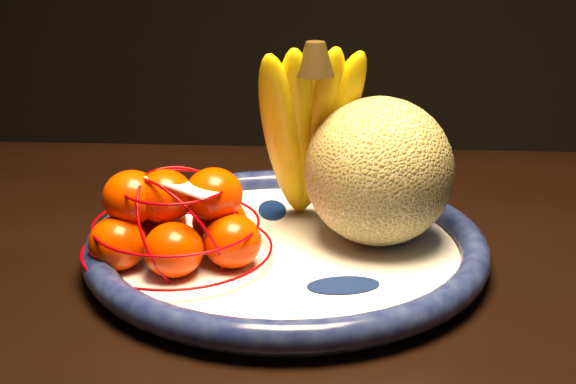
% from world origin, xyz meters
% --- Properties ---
extents(dining_table, '(1.56, 1.05, 0.74)m').
position_xyz_m(dining_table, '(0.11, -0.03, 0.66)').
color(dining_table, black).
rests_on(dining_table, ground).
extents(fruit_bowl, '(0.40, 0.40, 0.03)m').
position_xyz_m(fruit_bowl, '(0.12, 0.02, 0.75)').
color(fruit_bowl, white).
rests_on(fruit_bowl, dining_table).
extents(cantaloupe, '(0.15, 0.15, 0.15)m').
position_xyz_m(cantaloupe, '(0.21, 0.05, 0.83)').
color(cantaloupe, olive).
rests_on(cantaloupe, fruit_bowl).
extents(banana_bunch, '(0.14, 0.14, 0.22)m').
position_xyz_m(banana_bunch, '(0.13, 0.08, 0.86)').
color(banana_bunch, '#EDBC00').
rests_on(banana_bunch, fruit_bowl).
extents(mandarin_bag, '(0.20, 0.20, 0.12)m').
position_xyz_m(mandarin_bag, '(0.02, -0.03, 0.79)').
color(mandarin_bag, '#FF4400').
rests_on(mandarin_bag, fruit_bowl).
extents(price_tag, '(0.08, 0.05, 0.01)m').
position_xyz_m(price_tag, '(0.03, -0.04, 0.83)').
color(price_tag, white).
rests_on(price_tag, mandarin_bag).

